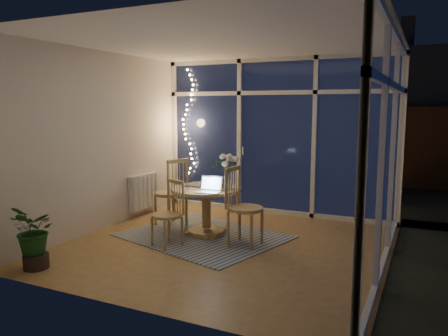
{
  "coord_description": "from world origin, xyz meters",
  "views": [
    {
      "loc": [
        2.34,
        -4.99,
        1.8
      ],
      "look_at": [
        -0.15,
        0.25,
        0.98
      ],
      "focal_mm": 35.0,
      "sensor_mm": 36.0,
      "label": 1
    }
  ],
  "objects_px": {
    "chair_right": "(245,207)",
    "potted_plant": "(34,235)",
    "flower_vase": "(226,179)",
    "laptop": "(208,184)",
    "chair_left": "(171,192)",
    "dining_table": "(206,211)",
    "chair_front": "(167,214)"
  },
  "relations": [
    {
      "from": "chair_left",
      "to": "chair_right",
      "type": "xyz_separation_m",
      "value": [
        1.39,
        -0.4,
        -0.01
      ]
    },
    {
      "from": "flower_vase",
      "to": "laptop",
      "type": "bearing_deg",
      "value": -92.41
    },
    {
      "from": "chair_front",
      "to": "laptop",
      "type": "bearing_deg",
      "value": 67.35
    },
    {
      "from": "laptop",
      "to": "potted_plant",
      "type": "xyz_separation_m",
      "value": [
        -1.3,
        -1.7,
        -0.41
      ]
    },
    {
      "from": "chair_right",
      "to": "flower_vase",
      "type": "height_order",
      "value": "chair_right"
    },
    {
      "from": "flower_vase",
      "to": "potted_plant",
      "type": "relative_size",
      "value": 0.28
    },
    {
      "from": "dining_table",
      "to": "laptop",
      "type": "height_order",
      "value": "laptop"
    },
    {
      "from": "laptop",
      "to": "potted_plant",
      "type": "distance_m",
      "value": 2.18
    },
    {
      "from": "dining_table",
      "to": "potted_plant",
      "type": "relative_size",
      "value": 1.3
    },
    {
      "from": "chair_front",
      "to": "potted_plant",
      "type": "height_order",
      "value": "chair_front"
    },
    {
      "from": "chair_left",
      "to": "flower_vase",
      "type": "xyz_separation_m",
      "value": [
        0.9,
        0.04,
        0.25
      ]
    },
    {
      "from": "chair_left",
      "to": "laptop",
      "type": "relative_size",
      "value": 3.39
    },
    {
      "from": "chair_right",
      "to": "flower_vase",
      "type": "xyz_separation_m",
      "value": [
        -0.49,
        0.45,
        0.26
      ]
    },
    {
      "from": "dining_table",
      "to": "laptop",
      "type": "bearing_deg",
      "value": -57.57
    },
    {
      "from": "chair_left",
      "to": "flower_vase",
      "type": "relative_size",
      "value": 5.02
    },
    {
      "from": "chair_front",
      "to": "laptop",
      "type": "height_order",
      "value": "laptop"
    },
    {
      "from": "potted_plant",
      "to": "flower_vase",
      "type": "bearing_deg",
      "value": 59.04
    },
    {
      "from": "chair_left",
      "to": "potted_plant",
      "type": "relative_size",
      "value": 1.39
    },
    {
      "from": "chair_right",
      "to": "flower_vase",
      "type": "relative_size",
      "value": 4.97
    },
    {
      "from": "flower_vase",
      "to": "chair_right",
      "type": "bearing_deg",
      "value": -42.27
    },
    {
      "from": "flower_vase",
      "to": "potted_plant",
      "type": "bearing_deg",
      "value": -120.96
    },
    {
      "from": "chair_left",
      "to": "flower_vase",
      "type": "bearing_deg",
      "value": 113.66
    },
    {
      "from": "chair_right",
      "to": "laptop",
      "type": "bearing_deg",
      "value": 99.27
    },
    {
      "from": "chair_right",
      "to": "laptop",
      "type": "xyz_separation_m",
      "value": [
        -0.51,
        -0.05,
        0.27
      ]
    },
    {
      "from": "flower_vase",
      "to": "potted_plant",
      "type": "distance_m",
      "value": 2.59
    },
    {
      "from": "chair_right",
      "to": "potted_plant",
      "type": "height_order",
      "value": "chair_right"
    },
    {
      "from": "dining_table",
      "to": "laptop",
      "type": "xyz_separation_m",
      "value": [
        0.18,
        -0.28,
        0.45
      ]
    },
    {
      "from": "dining_table",
      "to": "chair_right",
      "type": "bearing_deg",
      "value": -18.15
    },
    {
      "from": "laptop",
      "to": "flower_vase",
      "type": "xyz_separation_m",
      "value": [
        0.02,
        0.5,
        -0.01
      ]
    },
    {
      "from": "chair_front",
      "to": "potted_plant",
      "type": "distance_m",
      "value": 1.58
    },
    {
      "from": "dining_table",
      "to": "potted_plant",
      "type": "xyz_separation_m",
      "value": [
        -1.12,
        -1.98,
        0.04
      ]
    },
    {
      "from": "dining_table",
      "to": "potted_plant",
      "type": "bearing_deg",
      "value": -119.55
    }
  ]
}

